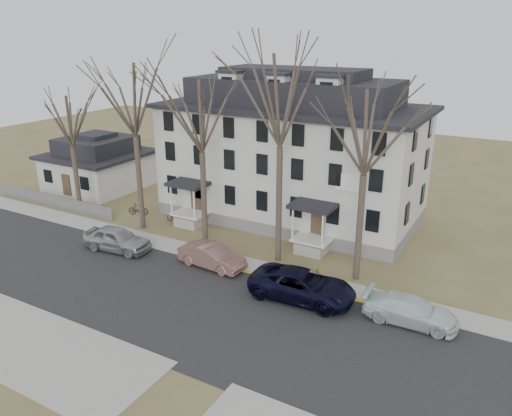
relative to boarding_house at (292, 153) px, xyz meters
The scene contains 18 objects.
ground 18.85m from the boarding_house, 83.64° to the right, with size 120.00×120.00×0.00m, color olive.
main_road 16.96m from the boarding_house, 82.85° to the right, with size 120.00×10.00×0.04m, color #27272A.
far_sidewalk 11.49m from the boarding_house, 78.64° to the right, with size 120.00×2.00×0.08m, color #A09F97.
yellow_curb 13.99m from the boarding_house, 57.18° to the right, with size 14.00×0.25×0.06m, color gold.
boarding_house is the anchor object (origin of this frame).
small_house 20.34m from the boarding_house, behind, with size 8.70×8.70×5.00m.
fence 21.48m from the boarding_house, 156.01° to the right, with size 14.00×0.06×1.20m, color gray.
tree_far_left 13.12m from the boarding_house, 137.82° to the right, with size 8.40×8.40×13.72m.
tree_mid_left 9.66m from the boarding_house, 110.20° to the right, with size 7.80×7.80×12.74m.
tree_center 10.39m from the boarding_house, 69.80° to the right, with size 9.00×9.00×14.70m.
tree_mid_right 12.51m from the boarding_house, 43.81° to the right, with size 7.80×7.80×12.74m.
tree_bungalow 18.17m from the boarding_house, 152.99° to the right, with size 6.60×6.60×10.78m.
car_silver 15.22m from the boarding_house, 121.61° to the right, with size 2.00×4.97×1.69m, color #A0A0A0.
car_tan 12.21m from the boarding_house, 91.42° to the right, with size 1.62×4.64×1.53m, color #7D584E.
car_navy 14.55m from the boarding_house, 61.49° to the right, with size 2.84×6.17×1.71m, color black.
car_white 17.79m from the boarding_house, 42.62° to the right, with size 2.02×4.96×1.44m, color silver.
bicycle_left 10.79m from the boarding_house, 140.71° to the right, with size 0.56×1.61×0.85m, color black.
bicycle_right 13.69m from the boarding_house, 150.72° to the right, with size 0.49×1.72×1.04m, color black.
Camera 1 is at (14.81, -17.75, 14.78)m, focal length 35.00 mm.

